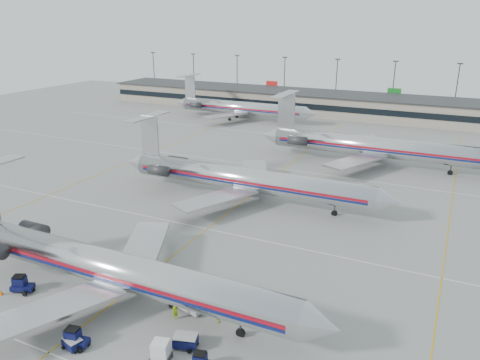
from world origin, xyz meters
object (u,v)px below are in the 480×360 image
Objects in this scene: jet_second_row at (243,179)px; jet_foreground at (110,267)px; tug_center at (75,338)px; uld_container at (161,351)px; belt_loader at (188,303)px.

jet_foreground is at bearing -90.65° from jet_second_row.
tug_center reaches higher than uld_container.
jet_foreground is 11.79m from uld_container.
tug_center is 0.50× the size of belt_loader.
jet_foreground is at bearing -155.87° from belt_loader.
belt_loader is (5.99, 9.11, -0.17)m from tug_center.
jet_foreground is 19.20× the size of tug_center.
belt_loader is at bearing 45.22° from tug_center.
tug_center is at bearing 178.97° from uld_container.
jet_foreground reaches higher than belt_loader.
jet_second_row is at bearing 118.38° from belt_loader.
uld_container is (9.98, -5.70, -2.61)m from jet_foreground.
jet_second_row is at bearing 89.35° from jet_foreground.
belt_loader is (7.82, -29.38, -2.89)m from jet_second_row.
jet_second_row is 23.70× the size of uld_container.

